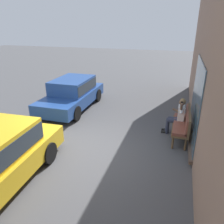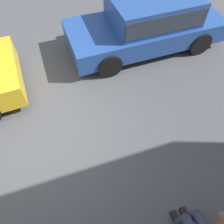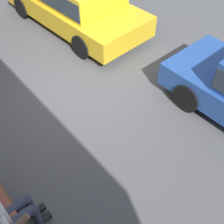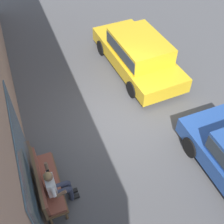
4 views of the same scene
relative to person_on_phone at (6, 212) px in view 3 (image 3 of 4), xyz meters
name	(u,v)px [view 3 (image 3 of 4)]	position (x,y,z in m)	size (l,w,h in m)	color
ground_plane	(78,84)	(2.19, -2.67, -0.72)	(60.00, 60.00, 0.00)	#4C4C4F
person_on_phone	(6,212)	(0.00, 0.00, 0.00)	(0.73, 0.74, 1.36)	#2D3347
parked_car_mid	(75,0)	(4.37, -4.22, 0.06)	(4.69, 2.16, 1.43)	gold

